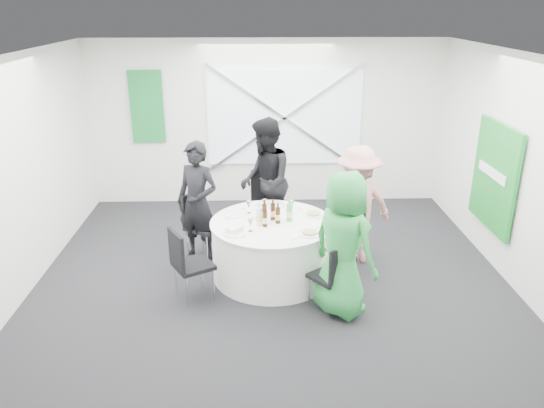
{
  "coord_description": "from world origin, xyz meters",
  "views": [
    {
      "loc": [
        -0.2,
        -5.93,
        3.36
      ],
      "look_at": [
        0.0,
        0.2,
        1.0
      ],
      "focal_mm": 35.0,
      "sensor_mm": 36.0,
      "label": 1
    }
  ],
  "objects_px": {
    "chair_back_left": "(199,220)",
    "person_woman_green": "(343,245)",
    "chair_back": "(266,199)",
    "person_woman_pink": "(356,206)",
    "person_man_back_left": "(198,203)",
    "clear_water_bottle": "(259,216)",
    "chair_front_left": "(186,260)",
    "chair_front_right": "(334,273)",
    "chair_back_right": "(348,222)",
    "person_man_back": "(265,182)",
    "banquet_table": "(272,249)",
    "green_water_bottle": "(289,213)"
  },
  "relations": [
    {
      "from": "chair_back_left",
      "to": "person_woman_green",
      "type": "bearing_deg",
      "value": -97.99
    },
    {
      "from": "chair_back",
      "to": "person_woman_pink",
      "type": "xyz_separation_m",
      "value": [
        1.19,
        -0.85,
        0.22
      ]
    },
    {
      "from": "person_man_back_left",
      "to": "clear_water_bottle",
      "type": "height_order",
      "value": "person_man_back_left"
    },
    {
      "from": "person_woman_green",
      "to": "chair_front_left",
      "type": "bearing_deg",
      "value": 39.62
    },
    {
      "from": "chair_front_left",
      "to": "person_man_back_left",
      "type": "xyz_separation_m",
      "value": [
        0.04,
        1.09,
        0.3
      ]
    },
    {
      "from": "chair_front_right",
      "to": "person_woman_pink",
      "type": "relative_size",
      "value": 0.52
    },
    {
      "from": "chair_back_right",
      "to": "person_man_back",
      "type": "distance_m",
      "value": 1.34
    },
    {
      "from": "banquet_table",
      "to": "green_water_bottle",
      "type": "xyz_separation_m",
      "value": [
        0.22,
        0.02,
        0.49
      ]
    },
    {
      "from": "chair_back_right",
      "to": "chair_back",
      "type": "bearing_deg",
      "value": -148.84
    },
    {
      "from": "chair_back",
      "to": "person_man_back",
      "type": "relative_size",
      "value": 0.55
    },
    {
      "from": "banquet_table",
      "to": "person_woman_pink",
      "type": "distance_m",
      "value": 1.28
    },
    {
      "from": "chair_back_left",
      "to": "chair_front_left",
      "type": "xyz_separation_m",
      "value": [
        -0.03,
        -1.22,
        0.0
      ]
    },
    {
      "from": "chair_back_right",
      "to": "person_woman_green",
      "type": "distance_m",
      "value": 1.31
    },
    {
      "from": "chair_front_right",
      "to": "person_man_back",
      "type": "height_order",
      "value": "person_man_back"
    },
    {
      "from": "chair_front_right",
      "to": "clear_water_bottle",
      "type": "height_order",
      "value": "clear_water_bottle"
    },
    {
      "from": "person_woman_pink",
      "to": "green_water_bottle",
      "type": "height_order",
      "value": "person_woman_pink"
    },
    {
      "from": "chair_back_right",
      "to": "clear_water_bottle",
      "type": "distance_m",
      "value": 1.32
    },
    {
      "from": "chair_back_left",
      "to": "green_water_bottle",
      "type": "bearing_deg",
      "value": -84.18
    },
    {
      "from": "chair_front_left",
      "to": "clear_water_bottle",
      "type": "height_order",
      "value": "clear_water_bottle"
    },
    {
      "from": "chair_front_left",
      "to": "person_man_back",
      "type": "bearing_deg",
      "value": -59.53
    },
    {
      "from": "chair_front_left",
      "to": "person_woman_pink",
      "type": "height_order",
      "value": "person_woman_pink"
    },
    {
      "from": "chair_back_right",
      "to": "person_man_back_left",
      "type": "distance_m",
      "value": 2.03
    },
    {
      "from": "person_woman_pink",
      "to": "green_water_bottle",
      "type": "xyz_separation_m",
      "value": [
        -0.92,
        -0.37,
        0.06
      ]
    },
    {
      "from": "person_man_back",
      "to": "person_woman_pink",
      "type": "bearing_deg",
      "value": 56.64
    },
    {
      "from": "chair_front_left",
      "to": "person_man_back_left",
      "type": "relative_size",
      "value": 0.55
    },
    {
      "from": "chair_front_right",
      "to": "person_woman_green",
      "type": "bearing_deg",
      "value": 134.47
    },
    {
      "from": "person_woman_green",
      "to": "clear_water_bottle",
      "type": "height_order",
      "value": "person_woman_green"
    },
    {
      "from": "banquet_table",
      "to": "chair_front_right",
      "type": "xyz_separation_m",
      "value": [
        0.67,
        -0.86,
        0.11
      ]
    },
    {
      "from": "chair_front_right",
      "to": "green_water_bottle",
      "type": "bearing_deg",
      "value": -100.92
    },
    {
      "from": "banquet_table",
      "to": "chair_back_left",
      "type": "xyz_separation_m",
      "value": [
        -0.99,
        0.63,
        0.15
      ]
    },
    {
      "from": "chair_back",
      "to": "chair_front_right",
      "type": "bearing_deg",
      "value": -73.29
    },
    {
      "from": "chair_front_right",
      "to": "person_woman_pink",
      "type": "xyz_separation_m",
      "value": [
        0.47,
        1.25,
        0.32
      ]
    },
    {
      "from": "person_man_back",
      "to": "person_woman_green",
      "type": "relative_size",
      "value": 1.09
    },
    {
      "from": "chair_back",
      "to": "green_water_bottle",
      "type": "xyz_separation_m",
      "value": [
        0.27,
        -1.22,
        0.27
      ]
    },
    {
      "from": "chair_back",
      "to": "person_woman_pink",
      "type": "height_order",
      "value": "person_woman_pink"
    },
    {
      "from": "chair_front_right",
      "to": "person_man_back_left",
      "type": "xyz_separation_m",
      "value": [
        -1.65,
        1.37,
        0.34
      ]
    },
    {
      "from": "person_woman_pink",
      "to": "banquet_table",
      "type": "bearing_deg",
      "value": -0.0
    },
    {
      "from": "chair_back",
      "to": "chair_back_right",
      "type": "xyz_separation_m",
      "value": [
        1.08,
        -0.86,
        -0.02
      ]
    },
    {
      "from": "chair_back_right",
      "to": "chair_front_right",
      "type": "distance_m",
      "value": 1.29
    },
    {
      "from": "chair_back_right",
      "to": "person_woman_pink",
      "type": "relative_size",
      "value": 0.6
    },
    {
      "from": "banquet_table",
      "to": "green_water_bottle",
      "type": "relative_size",
      "value": 5.41
    },
    {
      "from": "chair_back",
      "to": "chair_front_left",
      "type": "height_order",
      "value": "chair_back"
    },
    {
      "from": "banquet_table",
      "to": "chair_back_right",
      "type": "bearing_deg",
      "value": 20.42
    },
    {
      "from": "green_water_bottle",
      "to": "person_man_back_left",
      "type": "bearing_deg",
      "value": 157.89
    },
    {
      "from": "person_man_back_left",
      "to": "chair_front_right",
      "type": "bearing_deg",
      "value": -12.12
    },
    {
      "from": "person_woman_green",
      "to": "person_man_back",
      "type": "bearing_deg",
      "value": -18.36
    },
    {
      "from": "chair_back_left",
      "to": "person_man_back",
      "type": "bearing_deg",
      "value": -31.36
    },
    {
      "from": "chair_front_right",
      "to": "person_man_back_left",
      "type": "height_order",
      "value": "person_man_back_left"
    },
    {
      "from": "green_water_bottle",
      "to": "clear_water_bottle",
      "type": "distance_m",
      "value": 0.4
    },
    {
      "from": "banquet_table",
      "to": "chair_back",
      "type": "xyz_separation_m",
      "value": [
        -0.05,
        1.24,
        0.22
      ]
    }
  ]
}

